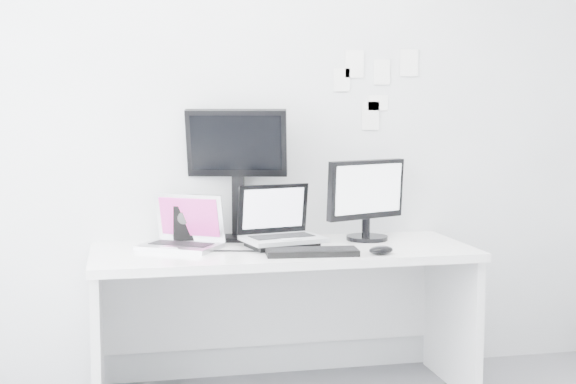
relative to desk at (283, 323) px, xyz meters
name	(u,v)px	position (x,y,z in m)	size (l,w,h in m)	color
back_wall	(269,116)	(0.00, 0.35, 0.99)	(3.60, 3.60, 0.00)	silver
desk	(283,323)	(0.00, 0.00, 0.00)	(1.80, 0.70, 0.73)	white
macbook	(179,221)	(-0.48, 0.07, 0.50)	(0.36, 0.27, 0.27)	#A6A6AB
speaker	(183,224)	(-0.46, 0.22, 0.46)	(0.10, 0.10, 0.19)	black
dell_laptop	(283,216)	(0.00, 0.02, 0.52)	(0.37, 0.28, 0.30)	#A9ABB0
rear_monitor	(237,173)	(-0.18, 0.28, 0.70)	(0.50, 0.18, 0.68)	black
samsung_monitor	(367,199)	(0.46, 0.14, 0.57)	(0.46, 0.21, 0.42)	black
keyboard	(312,252)	(0.09, -0.21, 0.38)	(0.42, 0.15, 0.03)	black
mouse	(381,250)	(0.40, -0.26, 0.38)	(0.12, 0.08, 0.04)	black
wall_note_0	(354,64)	(0.45, 0.34, 1.26)	(0.10, 0.00, 0.14)	white
wall_note_1	(382,72)	(0.60, 0.34, 1.22)	(0.09, 0.00, 0.13)	white
wall_note_2	(409,63)	(0.75, 0.34, 1.26)	(0.10, 0.00, 0.14)	white
wall_note_3	(378,103)	(0.58, 0.34, 1.05)	(0.11, 0.00, 0.08)	white
wall_note_4	(342,80)	(0.38, 0.34, 1.17)	(0.09, 0.00, 0.12)	white
wall_note_5	(371,116)	(0.54, 0.34, 0.99)	(0.09, 0.00, 0.15)	white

